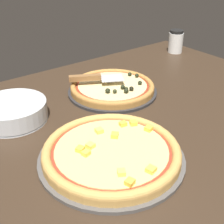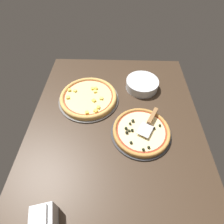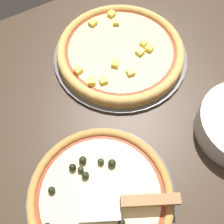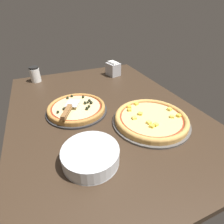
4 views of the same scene
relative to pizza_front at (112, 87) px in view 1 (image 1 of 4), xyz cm
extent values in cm
cube|color=#38281C|center=(2.10, 14.60, -4.28)|extent=(137.76, 101.48, 3.60)
cylinder|color=#2D2D30|center=(0.02, -0.03, -1.98)|extent=(33.94, 33.94, 1.00)
cylinder|color=#B77F3D|center=(0.02, -0.03, -0.55)|extent=(31.91, 31.91, 1.85)
torus|color=#B77F3D|center=(0.02, -0.03, 0.37)|extent=(31.91, 31.91, 2.00)
cylinder|color=maroon|center=(0.02, -0.03, 0.44)|extent=(27.73, 27.73, 0.15)
cylinder|color=beige|center=(0.02, -0.03, 0.57)|extent=(26.16, 26.16, 0.40)
sphere|color=black|center=(1.01, -7.00, 1.52)|extent=(1.50, 1.50, 1.50)
sphere|color=#282D19|center=(-1.04, 6.95, 1.49)|extent=(1.44, 1.44, 1.44)
sphere|color=black|center=(2.97, -10.39, 1.50)|extent=(1.46, 1.46, 1.46)
sphere|color=black|center=(-8.43, 6.13, 1.56)|extent=(1.58, 1.58, 1.58)
sphere|color=black|center=(5.64, 4.57, 1.68)|extent=(1.82, 1.82, 1.82)
sphere|color=black|center=(0.36, 8.58, 1.65)|extent=(1.76, 1.76, 1.76)
sphere|color=black|center=(-2.37, 8.27, 1.60)|extent=(1.67, 1.67, 1.67)
sphere|color=#282D19|center=(3.69, 6.22, 1.52)|extent=(1.51, 1.51, 1.51)
sphere|color=black|center=(-0.76, 5.24, 1.60)|extent=(1.66, 1.66, 1.66)
sphere|color=black|center=(-0.94, -4.11, 1.68)|extent=(1.82, 1.82, 1.82)
sphere|color=black|center=(-10.90, -2.78, 1.54)|extent=(1.55, 1.55, 1.55)
sphere|color=black|center=(-12.22, 0.05, 1.55)|extent=(1.56, 1.56, 1.56)
cylinder|color=#565451|center=(25.20, 32.52, -1.98)|extent=(39.29, 39.29, 1.00)
cylinder|color=tan|center=(25.20, 32.52, -0.53)|extent=(36.93, 36.93, 1.89)
torus|color=tan|center=(25.20, 32.52, 0.41)|extent=(36.93, 36.93, 2.60)
cylinder|color=#A33823|center=(25.20, 32.52, 0.49)|extent=(32.10, 32.10, 0.15)
cylinder|color=#E5C67A|center=(25.20, 32.52, 0.61)|extent=(30.28, 30.28, 0.40)
cube|color=#F9E05B|center=(29.18, 28.46, 1.40)|extent=(2.40, 2.38, 1.18)
cube|color=yellow|center=(15.31, 25.14, 1.40)|extent=(2.31, 2.08, 1.18)
cube|color=yellow|center=(11.12, 31.71, 1.40)|extent=(2.39, 2.42, 1.18)
cube|color=yellow|center=(29.97, 45.66, 1.40)|extent=(2.51, 2.37, 1.18)
cube|color=#F9E05B|center=(23.05, 23.89, 1.40)|extent=(2.29, 2.28, 1.18)
cube|color=yellow|center=(20.97, 28.47, 1.40)|extent=(2.92, 2.91, 1.18)
cube|color=yellow|center=(32.16, 28.20, 1.40)|extent=(2.72, 2.70, 1.18)
cube|color=#F4D64C|center=(23.13, 45.37, 1.40)|extent=(2.62, 2.55, 1.18)
cube|color=yellow|center=(12.53, 26.63, 1.40)|extent=(2.67, 2.69, 1.18)
cube|color=#F9E05B|center=(29.39, 41.92, 1.40)|extent=(2.61, 2.63, 1.18)
cube|color=#F4D64C|center=(31.91, 30.52, 1.40)|extent=(2.32, 2.18, 1.18)
cube|color=#B7B7BC|center=(-1.07, -1.68, 2.71)|extent=(10.75, 10.03, 0.24)
cube|color=olive|center=(8.03, -6.53, 3.59)|extent=(11.69, 7.62, 2.00)
cylinder|color=silver|center=(38.08, -3.26, -2.13)|extent=(22.07, 22.07, 0.70)
cylinder|color=silver|center=(38.08, -3.26, -1.43)|extent=(22.07, 22.07, 0.70)
cylinder|color=silver|center=(38.08, -3.26, -0.73)|extent=(22.07, 22.07, 0.70)
cylinder|color=silver|center=(38.08, -3.26, -0.03)|extent=(22.07, 22.07, 0.70)
cylinder|color=silver|center=(38.08, -3.26, 0.67)|extent=(22.07, 22.07, 0.70)
cylinder|color=silver|center=(38.08, -3.26, 1.37)|extent=(22.07, 22.07, 0.70)
cylinder|color=silver|center=(38.08, -3.26, 2.07)|extent=(22.07, 22.07, 0.70)
cylinder|color=silver|center=(38.08, -3.26, 2.77)|extent=(22.07, 22.07, 0.70)
cylinder|color=silver|center=(38.08, -3.26, 3.47)|extent=(22.07, 22.07, 0.70)
cylinder|color=white|center=(-55.25, -18.89, 2.55)|extent=(7.33, 7.33, 10.05)
cylinder|color=black|center=(-55.25, -18.89, 8.28)|extent=(6.75, 6.75, 1.40)
camera|label=1|loc=(65.69, 85.84, 49.69)|focal=50.00mm
camera|label=2|loc=(-54.09, 14.10, 81.77)|focal=28.00mm
camera|label=3|loc=(-3.37, -10.51, 58.57)|focal=42.00mm
camera|label=4|loc=(84.69, -13.94, 50.50)|focal=28.00mm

